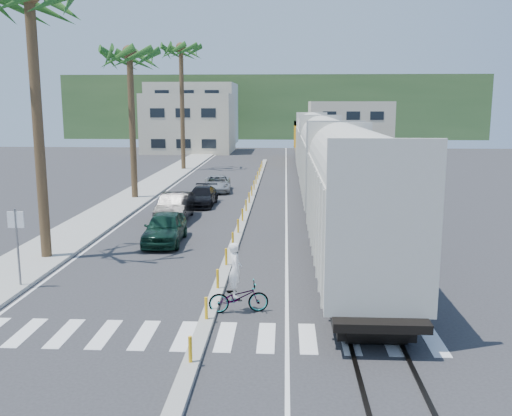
{
  "coord_description": "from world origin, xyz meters",
  "views": [
    {
      "loc": [
        2.4,
        -17.65,
        6.73
      ],
      "look_at": [
        1.08,
        8.02,
        2.0
      ],
      "focal_mm": 40.0,
      "sensor_mm": 36.0,
      "label": 1
    }
  ],
  "objects_px": {
    "street_sign": "(17,237)",
    "car_second": "(175,207)",
    "cyclist": "(238,290)",
    "car_lead": "(165,228)"
  },
  "relations": [
    {
      "from": "car_second",
      "to": "car_lead",
      "type": "bearing_deg",
      "value": -84.64
    },
    {
      "from": "street_sign",
      "to": "car_second",
      "type": "bearing_deg",
      "value": 75.52
    },
    {
      "from": "street_sign",
      "to": "car_second",
      "type": "distance_m",
      "value": 13.24
    },
    {
      "from": "street_sign",
      "to": "cyclist",
      "type": "bearing_deg",
      "value": -13.57
    },
    {
      "from": "car_lead",
      "to": "car_second",
      "type": "height_order",
      "value": "car_second"
    },
    {
      "from": "street_sign",
      "to": "cyclist",
      "type": "height_order",
      "value": "street_sign"
    },
    {
      "from": "street_sign",
      "to": "car_second",
      "type": "relative_size",
      "value": 0.63
    },
    {
      "from": "street_sign",
      "to": "cyclist",
      "type": "xyz_separation_m",
      "value": [
        8.2,
        -1.98,
        -1.23
      ]
    },
    {
      "from": "car_lead",
      "to": "cyclist",
      "type": "bearing_deg",
      "value": -66.99
    },
    {
      "from": "car_second",
      "to": "cyclist",
      "type": "height_order",
      "value": "cyclist"
    }
  ]
}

